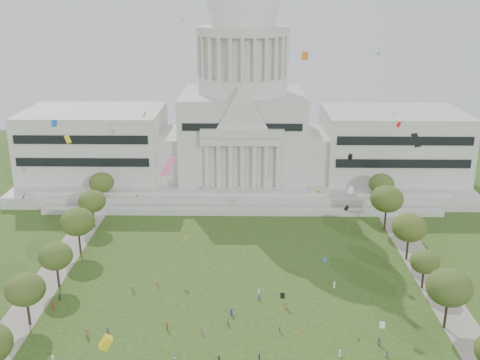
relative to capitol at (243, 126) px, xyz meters
name	(u,v)px	position (x,y,z in m)	size (l,w,h in m)	color
capitol	(243,126)	(0.00, 0.00, 0.00)	(160.00, 64.50, 91.30)	#B9B7AD
path_left	(38,294)	(-48.00, -83.59, -22.28)	(8.00, 160.00, 0.04)	gray
path_right	(443,297)	(48.00, -83.59, -22.28)	(8.00, 160.00, 0.04)	gray
row_tree_l_2	(25,290)	(-45.04, -96.29, -13.79)	(8.42, 8.42, 11.97)	black
row_tree_r_2	(449,287)	(44.17, -96.15, -12.64)	(9.55, 9.55, 13.58)	black
row_tree_l_3	(56,256)	(-44.09, -79.67, -14.09)	(8.12, 8.12, 11.55)	black
row_tree_r_3	(425,262)	(44.40, -79.10, -15.21)	(7.01, 7.01, 9.98)	black
row_tree_l_4	(78,222)	(-44.08, -61.17, -12.90)	(9.29, 9.29, 13.21)	black
row_tree_r_4	(409,228)	(44.76, -63.55, -13.01)	(9.19, 9.19, 13.06)	black
row_tree_l_5	(92,201)	(-45.22, -42.58, -13.88)	(8.33, 8.33, 11.85)	black
row_tree_r_5	(387,199)	(43.49, -43.40, -12.37)	(9.82, 9.82, 13.96)	black
row_tree_l_6	(102,183)	(-46.87, -24.45, -14.02)	(8.19, 8.19, 11.64)	black
row_tree_r_6	(381,184)	(45.96, -25.46, -13.79)	(8.42, 8.42, 11.97)	black
person_0	(379,341)	(28.81, -102.71, -21.41)	(0.87, 0.56, 1.77)	#4C4C51
person_2	(387,354)	(29.50, -106.92, -21.53)	(0.74, 0.46, 1.53)	#994C8C
person_4	(259,357)	(4.34, -108.13, -21.52)	(0.90, 0.49, 1.54)	navy
person_5	(219,360)	(-3.41, -109.47, -21.30)	(1.84, 0.73, 1.99)	#33723F
person_8	(174,358)	(-12.13, -108.73, -21.39)	(0.88, 0.54, 1.80)	silver
person_10	(280,329)	(8.86, -98.34, -21.53)	(0.90, 0.49, 1.53)	#994C8C
distant_crowd	(176,328)	(-13.02, -98.44, -21.44)	(65.54, 41.52, 1.93)	silver
kite_swarm	(241,207)	(0.77, -105.22, 8.72)	(85.81, 101.06, 61.04)	white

